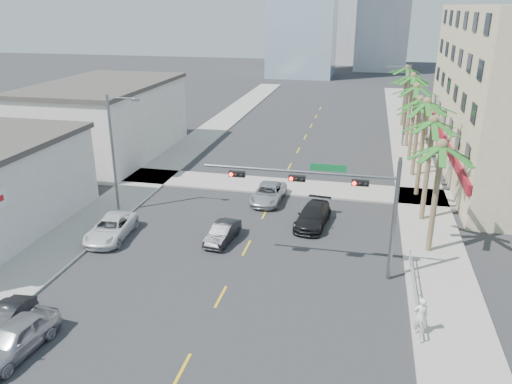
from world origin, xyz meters
TOP-DOWN VIEW (x-y plane):
  - ground at (0.00, 0.00)m, footprint 260.00×260.00m
  - sidewalk_right at (12.00, 20.00)m, footprint 4.00×120.00m
  - sidewalk_left at (-12.00, 20.00)m, footprint 4.00×120.00m
  - sidewalk_cross at (0.00, 22.00)m, footprint 80.00×4.00m
  - building_left_far at (-19.50, 28.00)m, footprint 11.00×18.00m
  - traffic_signal_mast at (5.78, 7.95)m, footprint 11.12×0.54m
  - palm_tree_0 at (11.60, 12.00)m, footprint 4.80×4.80m
  - palm_tree_1 at (11.60, 17.20)m, footprint 4.80×4.80m
  - palm_tree_2 at (11.60, 22.40)m, footprint 4.80×4.80m
  - palm_tree_3 at (11.60, 27.60)m, footprint 4.80×4.80m
  - palm_tree_4 at (11.60, 32.80)m, footprint 4.80×4.80m
  - palm_tree_5 at (11.60, 38.00)m, footprint 4.80×4.80m
  - palm_tree_6 at (11.60, 43.20)m, footprint 4.80×4.80m
  - palm_tree_7 at (11.60, 48.40)m, footprint 4.80×4.80m
  - streetlight_left at (-11.00, 14.00)m, footprint 2.55×0.25m
  - streetlight_right at (11.00, 38.00)m, footprint 2.55×0.25m
  - guardrail at (10.30, 6.00)m, footprint 0.08×8.08m
  - car_parked_near at (-7.80, -2.51)m, footprint 2.29×4.74m
  - car_parked_mid at (-9.40, -1.17)m, footprint 1.64×3.82m
  - car_parked_far at (-9.40, 9.46)m, footprint 2.74×5.23m
  - car_lane_left at (-1.81, 10.64)m, footprint 1.76×3.93m
  - car_lane_center at (-0.23, 18.45)m, footprint 2.45×5.01m
  - car_lane_right at (3.82, 14.61)m, footprint 2.54×5.16m
  - pedestrian at (10.30, 2.81)m, footprint 0.78×0.59m

SIDE VIEW (x-z plane):
  - ground at x=0.00m, z-range 0.00..0.00m
  - sidewalk_right at x=12.00m, z-range 0.00..0.15m
  - sidewalk_left at x=-12.00m, z-range 0.00..0.15m
  - sidewalk_cross at x=0.00m, z-range 0.00..0.15m
  - car_parked_mid at x=-9.40m, z-range 0.00..1.22m
  - car_lane_left at x=-1.81m, z-range 0.00..1.25m
  - guardrail at x=10.30m, z-range 0.17..1.17m
  - car_lane_center at x=-0.23m, z-range 0.00..1.37m
  - car_parked_far at x=-9.40m, z-range 0.00..1.41m
  - car_lane_right at x=3.82m, z-range 0.00..1.44m
  - car_parked_near at x=-7.80m, z-range 0.00..1.56m
  - pedestrian at x=10.30m, z-range 0.15..2.09m
  - building_left_far at x=-19.50m, z-range 0.00..7.20m
  - streetlight_left at x=-11.00m, z-range 0.56..9.56m
  - streetlight_right at x=11.00m, z-range 0.56..9.56m
  - traffic_signal_mast at x=5.78m, z-range 1.46..8.66m
  - palm_tree_0 at x=11.60m, z-range 3.18..10.98m
  - palm_tree_3 at x=11.60m, z-range 3.18..10.98m
  - palm_tree_6 at x=11.60m, z-range 3.18..10.98m
  - palm_tree_1 at x=11.60m, z-range 3.35..11.51m
  - palm_tree_4 at x=11.60m, z-range 3.35..11.51m
  - palm_tree_7 at x=11.60m, z-range 3.35..11.51m
  - palm_tree_2 at x=11.60m, z-range 3.52..12.04m
  - palm_tree_5 at x=11.60m, z-range 3.52..12.04m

